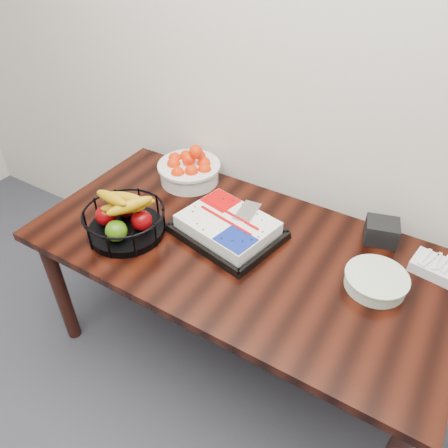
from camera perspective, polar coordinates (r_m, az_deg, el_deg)
The scene contains 7 objects.
table at distance 1.93m, azimuth 1.93°, elevation -4.80°, with size 1.80×0.90×0.75m.
cake_tray at distance 1.90m, azimuth 0.48°, elevation -0.41°, with size 0.50×0.43×0.09m.
tangerine_bowl at distance 2.23m, azimuth -4.60°, elevation 7.54°, with size 0.32×0.32×0.20m.
fruit_basket at distance 1.93m, azimuth -12.85°, elevation 0.60°, with size 0.35×0.35×0.19m.
plate_stack at distance 1.78m, azimuth 19.21°, elevation -7.05°, with size 0.24×0.24×0.06m.
fork_bag at distance 1.93m, azimuth 26.07°, elevation -5.17°, with size 0.20×0.15×0.06m.
napkin_box at distance 1.98m, azimuth 19.86°, elevation -0.92°, with size 0.14×0.12×0.10m, color black.
Camera 1 is at (0.67, 0.78, 2.00)m, focal length 35.00 mm.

